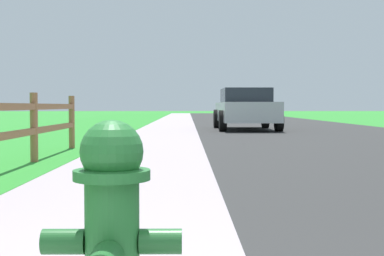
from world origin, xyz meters
The scene contains 6 objects.
ground_plane centered at (0.00, 25.00, 0.00)m, with size 120.00×120.00×0.00m, color #2E8C2F.
road_asphalt centered at (3.50, 27.00, 0.00)m, with size 7.00×66.00×0.01m, color #2C2C2C.
curb_concrete centered at (-3.00, 27.00, 0.00)m, with size 6.00×66.00×0.01m, color #AA9BA6.
grass_verge centered at (-4.50, 27.00, 0.01)m, with size 5.00×66.00×0.00m, color #2E8C2F.
fire_hydrant centered at (-0.57, 1.68, 0.39)m, with size 0.48×0.41×0.76m.
parked_suv_silver centered at (1.67, 18.76, 0.71)m, with size 2.03×4.57×1.40m.
Camera 1 is at (-0.31, -0.22, 0.81)m, focal length 52.47 mm.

